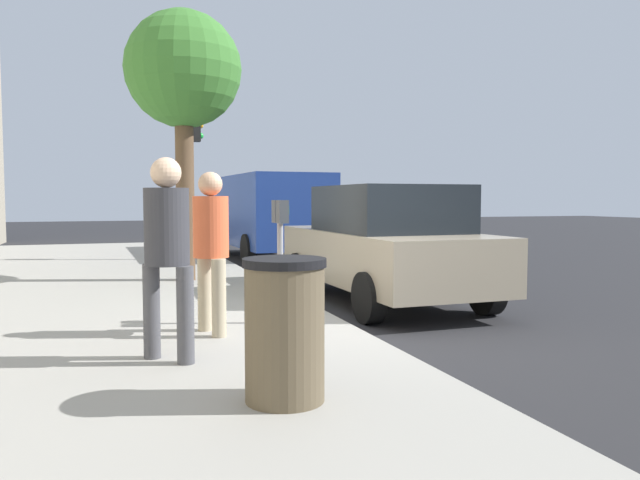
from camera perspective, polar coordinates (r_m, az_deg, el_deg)
The scene contains 10 objects.
ground_plane at distance 7.47m, azimuth 1.66°, elevation -8.32°, with size 80.00×80.00×0.00m, color #232326.
sidewalk_slab at distance 7.01m, azimuth -22.27°, elevation -8.79°, with size 28.00×6.00×0.15m, color gray.
parking_meter at distance 6.99m, azimuth -3.72°, elevation 0.50°, with size 0.36×0.12×1.41m.
pedestrian_at_meter at distance 6.52m, azimuth -10.12°, elevation 0.02°, with size 0.51×0.37×1.71m.
pedestrian_bystander at distance 5.48m, azimuth -14.05°, elevation -0.13°, with size 0.44×0.41×1.78m.
parked_sedan_near at distance 9.31m, azimuth 6.04°, elevation -0.36°, with size 4.42×2.01×1.77m.
parked_van_far at distance 16.22m, azimuth -4.92°, elevation 2.70°, with size 5.26×2.26×2.18m.
street_tree at distance 11.18m, azimuth -12.61°, elevation 14.86°, with size 2.00×2.00×4.66m.
traffic_signal at distance 14.81m, azimuth -11.83°, elevation 7.63°, with size 0.24×0.44×3.60m.
trash_bin at distance 4.34m, azimuth -3.30°, elevation -8.31°, with size 0.59×0.59×1.01m.
Camera 1 is at (-6.83, 2.56, 1.57)m, focal length 34.38 mm.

